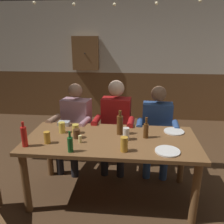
{
  "coord_description": "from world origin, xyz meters",
  "views": [
    {
      "loc": [
        0.23,
        -2.44,
        1.82
      ],
      "look_at": [
        0.0,
        0.0,
        1.01
      ],
      "focal_mm": 37.23,
      "sensor_mm": 36.0,
      "label": 1
    }
  ],
  "objects_px": {
    "person_1": "(115,121)",
    "bottle_3": "(24,136)",
    "condiment_caddy": "(64,123)",
    "pint_glass_2": "(124,144)",
    "plate_0": "(174,131)",
    "person_2": "(157,125)",
    "pint_glass_1": "(47,138)",
    "bottle_0": "(70,144)",
    "table_candle": "(80,139)",
    "person_0": "(74,123)",
    "dining_table": "(111,147)",
    "plate_1": "(168,151)",
    "pint_glass_3": "(77,134)",
    "pint_glass_4": "(75,129)",
    "bottle_1": "(146,130)",
    "pint_glass_0": "(62,127)",
    "wall_dart_cabinet": "(86,53)",
    "pint_glass_5": "(126,134)",
    "bottle_2": "(120,124)"
  },
  "relations": [
    {
      "from": "bottle_3",
      "to": "pint_glass_1",
      "type": "height_order",
      "value": "bottle_3"
    },
    {
      "from": "bottle_0",
      "to": "pint_glass_3",
      "type": "height_order",
      "value": "bottle_0"
    },
    {
      "from": "person_2",
      "to": "table_candle",
      "type": "relative_size",
      "value": 14.82
    },
    {
      "from": "pint_glass_0",
      "to": "condiment_caddy",
      "type": "bearing_deg",
      "value": 101.71
    },
    {
      "from": "plate_0",
      "to": "pint_glass_2",
      "type": "relative_size",
      "value": 1.57
    },
    {
      "from": "person_2",
      "to": "bottle_1",
      "type": "bearing_deg",
      "value": 76.95
    },
    {
      "from": "person_0",
      "to": "bottle_3",
      "type": "relative_size",
      "value": 4.5
    },
    {
      "from": "person_1",
      "to": "pint_glass_3",
      "type": "xyz_separation_m",
      "value": [
        -0.38,
        -0.69,
        0.1
      ]
    },
    {
      "from": "bottle_0",
      "to": "pint_glass_0",
      "type": "distance_m",
      "value": 0.5
    },
    {
      "from": "condiment_caddy",
      "to": "bottle_1",
      "type": "xyz_separation_m",
      "value": [
        1.02,
        -0.28,
        0.07
      ]
    },
    {
      "from": "dining_table",
      "to": "person_0",
      "type": "relative_size",
      "value": 1.58
    },
    {
      "from": "bottle_0",
      "to": "dining_table",
      "type": "bearing_deg",
      "value": 43.29
    },
    {
      "from": "table_candle",
      "to": "plate_1",
      "type": "relative_size",
      "value": 0.33
    },
    {
      "from": "table_candle",
      "to": "condiment_caddy",
      "type": "relative_size",
      "value": 0.57
    },
    {
      "from": "condiment_caddy",
      "to": "pint_glass_2",
      "type": "height_order",
      "value": "pint_glass_2"
    },
    {
      "from": "person_1",
      "to": "pint_glass_1",
      "type": "bearing_deg",
      "value": 56.5
    },
    {
      "from": "bottle_0",
      "to": "pint_glass_5",
      "type": "xyz_separation_m",
      "value": [
        0.53,
        0.33,
        -0.01
      ]
    },
    {
      "from": "person_1",
      "to": "pint_glass_4",
      "type": "height_order",
      "value": "person_1"
    },
    {
      "from": "person_1",
      "to": "bottle_3",
      "type": "bearing_deg",
      "value": 51.76
    },
    {
      "from": "pint_glass_1",
      "to": "wall_dart_cabinet",
      "type": "height_order",
      "value": "wall_dart_cabinet"
    },
    {
      "from": "person_2",
      "to": "table_candle",
      "type": "bearing_deg",
      "value": 45.71
    },
    {
      "from": "person_2",
      "to": "person_1",
      "type": "bearing_deg",
      "value": 2.84
    },
    {
      "from": "person_0",
      "to": "plate_0",
      "type": "xyz_separation_m",
      "value": [
        1.3,
        -0.4,
        0.09
      ]
    },
    {
      "from": "bottle_0",
      "to": "table_candle",
      "type": "bearing_deg",
      "value": 77.48
    },
    {
      "from": "bottle_2",
      "to": "pint_glass_4",
      "type": "relative_size",
      "value": 2.67
    },
    {
      "from": "dining_table",
      "to": "pint_glass_2",
      "type": "relative_size",
      "value": 12.67
    },
    {
      "from": "person_1",
      "to": "person_2",
      "type": "height_order",
      "value": "person_1"
    },
    {
      "from": "plate_1",
      "to": "bottle_0",
      "type": "height_order",
      "value": "bottle_0"
    },
    {
      "from": "table_candle",
      "to": "plate_0",
      "type": "distance_m",
      "value": 1.11
    },
    {
      "from": "bottle_1",
      "to": "pint_glass_4",
      "type": "bearing_deg",
      "value": 176.69
    },
    {
      "from": "bottle_2",
      "to": "bottle_3",
      "type": "distance_m",
      "value": 1.03
    },
    {
      "from": "condiment_caddy",
      "to": "pint_glass_2",
      "type": "distance_m",
      "value": 1.01
    },
    {
      "from": "dining_table",
      "to": "person_2",
      "type": "relative_size",
      "value": 1.6
    },
    {
      "from": "pint_glass_5",
      "to": "wall_dart_cabinet",
      "type": "bearing_deg",
      "value": 109.99
    },
    {
      "from": "table_candle",
      "to": "pint_glass_1",
      "type": "height_order",
      "value": "pint_glass_1"
    },
    {
      "from": "pint_glass_2",
      "to": "wall_dart_cabinet",
      "type": "relative_size",
      "value": 0.21
    },
    {
      "from": "table_candle",
      "to": "plate_1",
      "type": "xyz_separation_m",
      "value": [
        0.9,
        -0.12,
        -0.03
      ]
    },
    {
      "from": "person_1",
      "to": "pint_glass_1",
      "type": "relative_size",
      "value": 9.72
    },
    {
      "from": "plate_1",
      "to": "person_2",
      "type": "bearing_deg",
      "value": 91.14
    },
    {
      "from": "plate_0",
      "to": "pint_glass_2",
      "type": "distance_m",
      "value": 0.78
    },
    {
      "from": "dining_table",
      "to": "pint_glass_5",
      "type": "height_order",
      "value": "pint_glass_5"
    },
    {
      "from": "pint_glass_2",
      "to": "table_candle",
      "type": "bearing_deg",
      "value": 162.39
    },
    {
      "from": "condiment_caddy",
      "to": "pint_glass_1",
      "type": "xyz_separation_m",
      "value": [
        -0.02,
        -0.52,
        0.04
      ]
    },
    {
      "from": "pint_glass_0",
      "to": "pint_glass_4",
      "type": "bearing_deg",
      "value": -1.2
    },
    {
      "from": "pint_glass_1",
      "to": "pint_glass_2",
      "type": "distance_m",
      "value": 0.82
    },
    {
      "from": "dining_table",
      "to": "pint_glass_0",
      "type": "height_order",
      "value": "pint_glass_0"
    },
    {
      "from": "dining_table",
      "to": "pint_glass_3",
      "type": "height_order",
      "value": "pint_glass_3"
    },
    {
      "from": "person_0",
      "to": "pint_glass_1",
      "type": "bearing_deg",
      "value": 95.28
    },
    {
      "from": "person_2",
      "to": "bottle_3",
      "type": "relative_size",
      "value": 4.45
    },
    {
      "from": "person_0",
      "to": "table_candle",
      "type": "height_order",
      "value": "person_0"
    }
  ]
}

